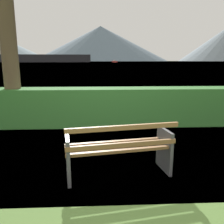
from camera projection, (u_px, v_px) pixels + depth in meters
The scene contains 7 objects.
ground_plane at pixel (118, 174), 3.65m from camera, with size 1400.00×1400.00×0.00m, color #567A38.
water_surface at pixel (101, 62), 305.20m from camera, with size 620.00×620.00×0.00m, color #7A99A8.
park_bench at pixel (119, 149), 3.50m from camera, with size 1.66×0.83×0.87m.
hedge_row at pixel (110, 107), 6.32m from camera, with size 8.83×0.73×1.01m, color #387A33.
cargo_ship_large at pixel (29, 56), 218.47m from camera, with size 99.17×19.09×21.98m.
tender_far at pixel (115, 62), 198.05m from camera, with size 5.07×4.27×1.99m.
distant_hills at pixel (103, 44), 552.82m from camera, with size 836.30×373.69×88.92m.
Camera 1 is at (-0.25, -3.34, 1.73)m, focal length 37.51 mm.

